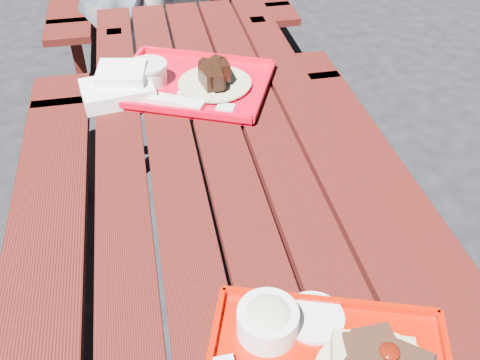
% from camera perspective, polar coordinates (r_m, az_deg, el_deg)
% --- Properties ---
extents(ground, '(60.00, 60.00, 0.00)m').
position_cam_1_polar(ground, '(2.05, -0.86, -15.13)').
color(ground, black).
rests_on(ground, ground).
extents(picnic_table_near, '(1.41, 2.40, 0.75)m').
position_cam_1_polar(picnic_table_near, '(1.62, -1.05, -3.71)').
color(picnic_table_near, '#47110D').
rests_on(picnic_table_near, ground).
extents(far_tray, '(0.62, 0.56, 0.09)m').
position_cam_1_polar(far_tray, '(1.85, -5.43, 10.42)').
color(far_tray, red).
rests_on(far_tray, picnic_table_near).
extents(white_cloth, '(0.25, 0.21, 0.09)m').
position_cam_1_polar(white_cloth, '(1.83, -12.81, 9.72)').
color(white_cloth, white).
rests_on(white_cloth, picnic_table_near).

